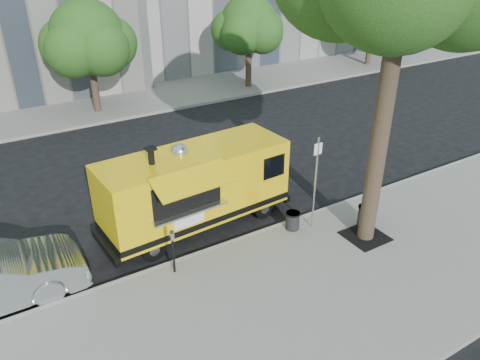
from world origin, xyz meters
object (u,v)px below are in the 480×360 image
at_px(far_tree_d, 374,8).
at_px(food_truck, 195,187).
at_px(trash_bin_right, 293,220).
at_px(far_tree_b, 87,37).
at_px(trash_bin_left, 366,215).
at_px(sign_post, 316,178).
at_px(parking_meter, 173,246).
at_px(far_tree_c, 249,24).

xyz_separation_m(far_tree_d, food_truck, (-19.39, -12.03, -2.48)).
bearing_deg(trash_bin_right, far_tree_b, 98.06).
relative_size(far_tree_b, trash_bin_left, 8.34).
bearing_deg(far_tree_d, sign_post, -139.30).
xyz_separation_m(far_tree_d, sign_post, (-16.45, -14.15, -2.04)).
distance_m(far_tree_d, sign_post, 21.79).
bearing_deg(sign_post, far_tree_d, 40.70).
height_order(parking_meter, food_truck, food_truck).
bearing_deg(far_tree_c, trash_bin_right, -117.12).
bearing_deg(parking_meter, trash_bin_right, 0.72).
distance_m(parking_meter, food_truck, 2.55).
bearing_deg(far_tree_b, food_truck, -91.82).
relative_size(far_tree_c, food_truck, 0.83).
bearing_deg(food_truck, sign_post, -39.65).
relative_size(sign_post, trash_bin_left, 4.55).
height_order(food_truck, trash_bin_left, food_truck).
bearing_deg(sign_post, food_truck, 144.16).
distance_m(food_truck, trash_bin_left, 5.38).
bearing_deg(trash_bin_right, trash_bin_left, -26.70).
xyz_separation_m(far_tree_b, food_truck, (-0.39, -12.13, -2.42)).
height_order(far_tree_d, food_truck, far_tree_d).
bearing_deg(trash_bin_right, far_tree_d, 39.24).
bearing_deg(far_tree_b, far_tree_d, -0.30).
bearing_deg(trash_bin_left, sign_post, 152.22).
height_order(sign_post, food_truck, sign_post).
relative_size(far_tree_c, trash_bin_right, 9.30).
bearing_deg(far_tree_c, far_tree_b, 178.09).
distance_m(sign_post, trash_bin_right, 1.53).
relative_size(far_tree_b, far_tree_c, 1.06).
distance_m(far_tree_c, food_truck, 15.28).
bearing_deg(sign_post, parking_meter, 177.48).
relative_size(far_tree_b, sign_post, 1.83).
bearing_deg(food_truck, far_tree_c, 47.76).
relative_size(food_truck, trash_bin_right, 11.14).
height_order(far_tree_b, parking_meter, far_tree_b).
bearing_deg(food_truck, trash_bin_right, -42.11).
bearing_deg(sign_post, trash_bin_right, 156.23).
bearing_deg(parking_meter, far_tree_c, 51.34).
bearing_deg(trash_bin_right, far_tree_c, 62.88).
bearing_deg(trash_bin_left, far_tree_b, 105.05).
height_order(far_tree_d, sign_post, far_tree_d).
bearing_deg(trash_bin_right, sign_post, -23.77).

